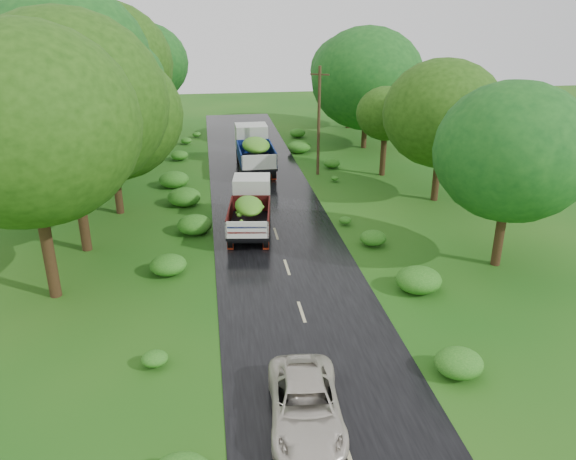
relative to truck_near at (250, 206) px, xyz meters
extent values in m
plane|color=#124F11|center=(1.24, -12.76, -1.36)|extent=(120.00, 120.00, 0.00)
cube|color=black|center=(1.24, -7.76, -1.35)|extent=(6.50, 80.00, 0.02)
cube|color=#BFB78C|center=(1.24, -12.76, -1.34)|extent=(0.12, 1.60, 0.00)
cube|color=#BFB78C|center=(1.24, -8.76, -1.34)|extent=(0.12, 1.60, 0.00)
cube|color=#BFB78C|center=(1.24, -4.76, -1.34)|extent=(0.12, 1.60, 0.00)
cube|color=#BFB78C|center=(1.24, -0.76, -1.34)|extent=(0.12, 1.60, 0.00)
cube|color=#BFB78C|center=(1.24, 3.24, -1.34)|extent=(0.12, 1.60, 0.00)
cube|color=#BFB78C|center=(1.24, 7.24, -1.34)|extent=(0.12, 1.60, 0.00)
cube|color=#BFB78C|center=(1.24, 11.24, -1.34)|extent=(0.12, 1.60, 0.00)
cube|color=#BFB78C|center=(1.24, 15.24, -1.34)|extent=(0.12, 1.60, 0.00)
cube|color=#BFB78C|center=(1.24, 19.24, -1.34)|extent=(0.12, 1.60, 0.00)
cube|color=#BFB78C|center=(1.24, 23.24, -1.34)|extent=(0.12, 1.60, 0.00)
cube|color=#BFB78C|center=(1.24, 27.24, -1.34)|extent=(0.12, 1.60, 0.00)
cube|color=black|center=(-0.04, -0.28, -0.78)|extent=(2.22, 5.21, 0.25)
cylinder|color=black|center=(-0.65, 1.65, -0.92)|extent=(0.37, 0.92, 0.90)
cylinder|color=black|center=(1.07, 1.42, -0.92)|extent=(0.37, 0.92, 0.90)
cylinder|color=black|center=(-1.06, -1.30, -0.92)|extent=(0.37, 0.92, 0.90)
cylinder|color=black|center=(0.67, -1.54, -0.92)|extent=(0.37, 0.92, 0.90)
cylinder|color=black|center=(-1.18, -2.21, -0.92)|extent=(0.37, 0.92, 0.90)
cylinder|color=black|center=(0.54, -2.45, -0.92)|extent=(0.37, 0.92, 0.90)
cube|color=maroon|center=(-1.22, -2.51, -1.11)|extent=(0.31, 0.08, 0.40)
cube|color=maroon|center=(0.50, -2.75, -1.11)|extent=(0.31, 0.08, 0.40)
cube|color=silver|center=(0.24, 1.71, 0.20)|extent=(2.19, 1.95, 1.70)
cube|color=black|center=(-0.17, -1.21, -0.58)|extent=(2.56, 4.10, 0.14)
cube|color=#4C0D11|center=(-1.15, -1.08, -0.09)|extent=(0.60, 3.82, 0.85)
cube|color=#4C0D11|center=(0.82, -1.35, -0.09)|extent=(0.60, 3.82, 0.85)
cube|color=#4C0D11|center=(0.09, 0.66, -0.09)|extent=(2.05, 0.35, 0.85)
cube|color=silver|center=(-0.42, -3.09, -0.09)|extent=(2.05, 0.35, 0.85)
ellipsoid|color=#2F7D16|center=(-0.17, -1.21, 0.45)|extent=(2.15, 3.44, 0.90)
cube|color=black|center=(1.24, 11.20, -0.69)|extent=(1.84, 5.87, 0.29)
cylinder|color=black|center=(0.21, 13.32, -0.84)|extent=(0.30, 1.04, 1.04)
cylinder|color=black|center=(2.23, 13.33, -0.84)|extent=(0.30, 1.04, 1.04)
cylinder|color=black|center=(0.24, 9.86, -0.84)|extent=(0.30, 1.04, 1.04)
cylinder|color=black|center=(2.26, 9.87, -0.84)|extent=(0.30, 1.04, 1.04)
cylinder|color=black|center=(0.25, 8.79, -0.84)|extent=(0.30, 1.04, 1.04)
cylinder|color=black|center=(2.27, 8.81, -0.84)|extent=(0.30, 1.04, 1.04)
cube|color=maroon|center=(0.25, 8.44, -1.07)|extent=(0.35, 0.04, 0.47)
cube|color=maroon|center=(2.27, 8.46, -1.07)|extent=(0.35, 0.04, 0.47)
cube|color=silver|center=(1.22, 13.53, 0.45)|extent=(2.31, 1.99, 1.98)
cube|color=black|center=(1.25, 10.10, -0.46)|extent=(2.43, 4.49, 0.17)
cube|color=navy|center=(0.09, 10.09, 0.12)|extent=(0.12, 4.47, 0.99)
cube|color=navy|center=(2.40, 10.11, 0.12)|extent=(0.12, 4.47, 0.99)
cube|color=navy|center=(1.23, 12.30, 0.12)|extent=(2.39, 0.10, 0.99)
cube|color=silver|center=(1.27, 7.91, 0.12)|extent=(2.39, 0.10, 0.99)
ellipsoid|color=#2F7D16|center=(1.25, 10.10, 0.74)|extent=(2.04, 3.77, 1.04)
imported|color=beige|center=(0.31, -14.88, -0.73)|extent=(2.40, 4.57, 1.23)
cylinder|color=#382616|center=(5.49, 9.52, 2.31)|extent=(0.27, 0.27, 7.35)
cube|color=#382616|center=(5.49, 9.52, 5.43)|extent=(1.21, 0.63, 0.09)
cylinder|color=black|center=(-8.60, -5.97, 2.67)|extent=(0.47, 0.47, 8.06)
ellipsoid|color=#1C440D|center=(-8.60, -5.97, 5.73)|extent=(4.11, 4.11, 3.69)
cylinder|color=black|center=(-8.16, -1.37, 2.69)|extent=(0.47, 0.47, 8.10)
ellipsoid|color=#1C440D|center=(-8.16, -1.37, 5.77)|extent=(4.26, 4.26, 3.84)
cylinder|color=black|center=(-7.21, 3.66, 1.83)|extent=(0.43, 0.43, 6.39)
ellipsoid|color=#1C440D|center=(-7.21, 3.66, 4.26)|extent=(3.98, 3.98, 3.59)
cylinder|color=black|center=(-9.99, 7.89, 3.16)|extent=(0.50, 0.50, 9.04)
ellipsoid|color=#1C440D|center=(-9.99, 7.89, 6.60)|extent=(4.46, 4.46, 4.02)
cylinder|color=black|center=(-7.81, 14.24, 2.16)|extent=(0.45, 0.45, 7.05)
ellipsoid|color=#1C440D|center=(-7.81, 14.24, 4.84)|extent=(3.51, 3.51, 3.16)
cylinder|color=black|center=(-9.75, 19.14, 2.43)|extent=(0.46, 0.46, 7.58)
ellipsoid|color=#1C440D|center=(-9.75, 19.14, 5.30)|extent=(4.65, 4.65, 4.19)
cylinder|color=black|center=(-7.01, 23.68, 2.21)|extent=(0.45, 0.45, 7.15)
ellipsoid|color=#1C440D|center=(-7.01, 23.68, 4.93)|extent=(3.88, 3.88, 3.49)
cylinder|color=black|center=(10.83, -5.83, 1.67)|extent=(0.43, 0.43, 6.06)
ellipsoid|color=#124916|center=(10.83, -5.83, 3.97)|extent=(3.66, 3.66, 3.29)
cylinder|color=black|center=(11.49, 3.19, 1.63)|extent=(0.42, 0.42, 5.98)
ellipsoid|color=#124916|center=(11.49, 3.19, 3.90)|extent=(3.73, 3.73, 3.35)
cylinder|color=black|center=(9.90, 8.72, 1.07)|extent=(0.40, 0.40, 4.86)
ellipsoid|color=#124916|center=(9.90, 8.72, 2.92)|extent=(2.82, 2.82, 2.54)
cylinder|color=black|center=(10.72, 16.45, 1.79)|extent=(0.43, 0.43, 6.31)
ellipsoid|color=#124916|center=(10.72, 16.45, 4.19)|extent=(4.22, 4.22, 3.80)
cylinder|color=black|center=(11.30, 24.16, 1.63)|extent=(0.42, 0.42, 5.98)
ellipsoid|color=#124916|center=(11.30, 24.16, 3.90)|extent=(3.84, 3.84, 3.45)
camera|label=1|loc=(-2.06, -27.58, 10.01)|focal=35.00mm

